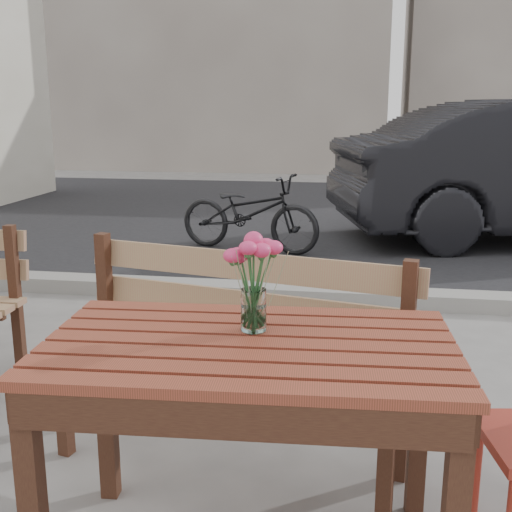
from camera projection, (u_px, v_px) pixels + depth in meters
The scene contains 6 objects.
street at pixel (316, 243), 7.11m from camera, with size 30.00×8.12×0.12m.
backdrop_buildings at pixel (354, 15), 15.22m from camera, with size 15.50×4.00×8.00m.
main_table at pixel (249, 380), 2.06m from camera, with size 1.35×0.84×0.80m.
main_bench at pixel (235, 331), 2.75m from camera, with size 1.62×0.79×0.97m.
main_vase at pixel (254, 270), 2.08m from camera, with size 0.18×0.18×0.33m.
bicycle at pixel (249, 212), 6.81m from camera, with size 0.55×1.57×0.83m, color black.
Camera 1 is at (0.45, -1.90, 1.54)m, focal length 45.00 mm.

